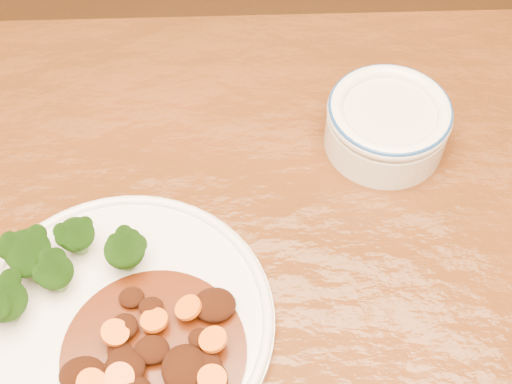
{
  "coord_description": "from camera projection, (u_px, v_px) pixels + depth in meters",
  "views": [
    {
      "loc": [
        -0.01,
        -0.22,
        1.32
      ],
      "look_at": [
        0.02,
        0.17,
        0.77
      ],
      "focal_mm": 50.0,
      "sensor_mm": 36.0,
      "label": 1
    }
  ],
  "objects": [
    {
      "name": "dinner_plate",
      "position": [
        121.0,
        323.0,
        0.61
      ],
      "size": [
        0.27,
        0.27,
        0.02
      ],
      "rotation": [
        0.0,
        0.0,
        0.08
      ],
      "color": "silver",
      "rests_on": "dining_table"
    },
    {
      "name": "broccoli_florets",
      "position": [
        54.0,
        262.0,
        0.61
      ],
      "size": [
        0.13,
        0.1,
        0.05
      ],
      "color": "#62924B",
      "rests_on": "dinner_plate"
    },
    {
      "name": "mince_stew",
      "position": [
        158.0,
        361.0,
        0.58
      ],
      "size": [
        0.15,
        0.15,
        0.03
      ],
      "color": "#4E1908",
      "rests_on": "dinner_plate"
    },
    {
      "name": "dip_bowl",
      "position": [
        387.0,
        123.0,
        0.71
      ],
      "size": [
        0.12,
        0.12,
        0.06
      ],
      "rotation": [
        0.0,
        0.0,
        0.04
      ],
      "color": "silver",
      "rests_on": "dining_table"
    }
  ]
}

